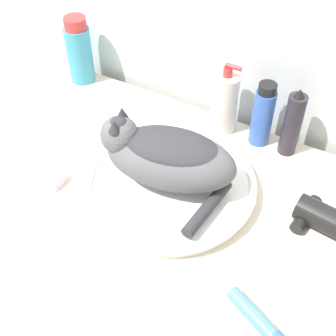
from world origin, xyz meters
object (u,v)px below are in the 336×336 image
at_px(mouthwash_bottle, 79,51).
at_px(hairspray_can_black, 292,124).
at_px(cat, 166,155).
at_px(faucet, 109,123).
at_px(cream_tube, 256,318).
at_px(hair_dryer, 329,221).
at_px(soap_pump_bottle, 225,103).
at_px(shampoo_bottle_tall, 263,115).
at_px(soap_bar, 49,177).

bearing_deg(mouthwash_bottle, hairspray_can_black, 0.00).
height_order(cat, mouthwash_bottle, cat).
xyz_separation_m(cat, faucet, (-0.22, 0.08, -0.05)).
height_order(cream_tube, hair_dryer, hair_dryer).
bearing_deg(soap_pump_bottle, cream_tube, -58.62).
bearing_deg(mouthwash_bottle, hair_dryer, -13.76).
xyz_separation_m(shampoo_bottle_tall, soap_bar, (-0.40, -0.40, -0.08)).
bearing_deg(cream_tube, hairspray_can_black, 102.93).
xyz_separation_m(mouthwash_bottle, soap_pump_bottle, (0.49, -0.00, -0.01)).
bearing_deg(hairspray_can_black, shampoo_bottle_tall, 180.00).
bearing_deg(cat, mouthwash_bottle, -43.75).
distance_m(cat, mouthwash_bottle, 0.55).
distance_m(mouthwash_bottle, cream_tube, 0.94).
bearing_deg(soap_pump_bottle, shampoo_bottle_tall, 0.00).
relative_size(mouthwash_bottle, soap_bar, 2.66).
height_order(cat, hair_dryer, cat).
height_order(faucet, hairspray_can_black, hairspray_can_black).
height_order(soap_pump_bottle, cream_tube, soap_pump_bottle).
bearing_deg(hair_dryer, soap_bar, -156.65).
bearing_deg(cream_tube, cat, 146.31).
xyz_separation_m(soap_pump_bottle, soap_bar, (-0.29, -0.40, -0.08)).
relative_size(faucet, hairspray_can_black, 0.66).
xyz_separation_m(hairspray_can_black, soap_pump_bottle, (-0.19, -0.00, -0.00)).
distance_m(shampoo_bottle_tall, soap_bar, 0.57).
bearing_deg(hair_dryer, cream_tube, -94.01).
relative_size(faucet, soap_pump_bottle, 0.63).
xyz_separation_m(faucet, hair_dryer, (0.60, -0.00, -0.04)).
relative_size(hair_dryer, soap_bar, 2.32).
relative_size(hairspray_can_black, mouthwash_bottle, 0.95).
bearing_deg(soap_pump_bottle, soap_bar, -126.04).
bearing_deg(soap_pump_bottle, mouthwash_bottle, 180.00).
bearing_deg(cream_tube, soap_pump_bottle, 121.38).
height_order(mouthwash_bottle, soap_pump_bottle, soap_pump_bottle).
bearing_deg(soap_pump_bottle, hairspray_can_black, 0.00).
xyz_separation_m(hairspray_can_black, hair_dryer, (0.17, -0.21, -0.06)).
bearing_deg(faucet, cat, -1.50).
distance_m(cream_tube, hair_dryer, 0.30).
relative_size(mouthwash_bottle, soap_pump_bottle, 0.99).
bearing_deg(faucet, cream_tube, -10.34).
bearing_deg(soap_pump_bottle, faucet, -139.44).
relative_size(shampoo_bottle_tall, soap_bar, 2.36).
bearing_deg(cat, soap_pump_bottle, -106.43).
bearing_deg(soap_bar, hairspray_can_black, 39.79).
relative_size(hairspray_can_black, soap_pump_bottle, 0.95).
distance_m(soap_pump_bottle, hair_dryer, 0.42).
height_order(faucet, mouthwash_bottle, mouthwash_bottle).
relative_size(cat, soap_bar, 4.25).
xyz_separation_m(faucet, mouthwash_bottle, (-0.25, 0.20, 0.03)).
distance_m(hairspray_can_black, mouthwash_bottle, 0.68).
distance_m(faucet, mouthwash_bottle, 0.32).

